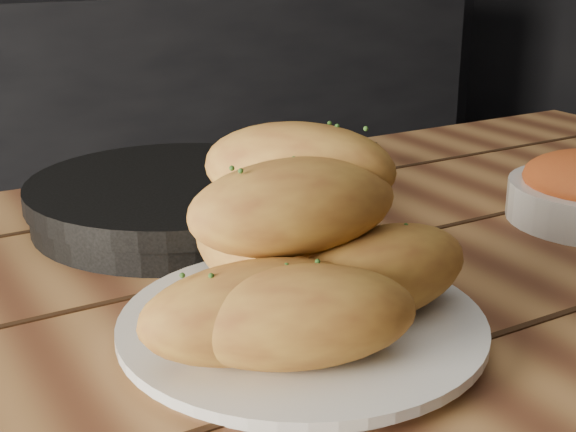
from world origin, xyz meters
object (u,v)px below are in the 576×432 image
at_px(bread_rolls, 298,254).
at_px(skillet, 181,199).
at_px(table, 309,418).
at_px(plate, 302,328).

relative_size(bread_rolls, skillet, 0.61).
xyz_separation_m(table, plate, (-0.03, -0.03, 0.10)).
height_order(bread_rolls, skillet, bread_rolls).
xyz_separation_m(plate, skillet, (0.03, 0.29, 0.01)).
height_order(plate, bread_rolls, bread_rolls).
bearing_deg(table, skillet, 89.66).
height_order(table, skillet, skillet).
relative_size(table, skillet, 3.53).
bearing_deg(plate, bread_rolls, -138.00).
distance_m(plate, bread_rolls, 0.06).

